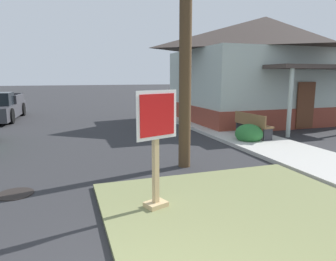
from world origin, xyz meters
TOP-DOWN VIEW (x-y plane):
  - grass_corner_patch at (2.36, 1.73)m, footprint 4.60×5.18m
  - sidewalk_strip at (5.86, 6.42)m, footprint 2.20×18.76m
  - stop_sign at (0.99, 2.82)m, footprint 0.76×0.39m
  - manhole_cover at (-1.44, 4.46)m, footprint 0.70×0.70m
  - street_bench at (6.03, 7.52)m, footprint 0.50×1.79m
  - corner_house at (9.52, 11.87)m, footprint 8.76×7.82m
  - shrub_by_curb at (5.58, 7.01)m, footprint 0.95×0.95m

SIDE VIEW (x-z plane):
  - manhole_cover at x=-1.44m, z-range 0.00..0.02m
  - grass_corner_patch at x=2.36m, z-range 0.00..0.08m
  - sidewalk_strip at x=5.86m, z-range 0.00..0.12m
  - shrub_by_curb at x=5.58m, z-range 0.00..0.67m
  - street_bench at x=6.03m, z-range 0.17..1.02m
  - stop_sign at x=0.99m, z-range 0.07..2.07m
  - corner_house at x=9.52m, z-range 0.07..5.34m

